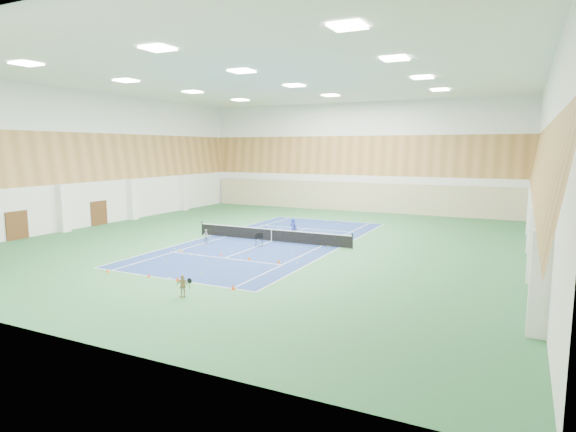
% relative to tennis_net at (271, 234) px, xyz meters
% --- Properties ---
extents(ground, '(40.00, 40.00, 0.00)m').
position_rel_tennis_net_xyz_m(ground, '(0.00, 0.00, -0.55)').
color(ground, '#2A6237').
rests_on(ground, ground).
extents(room_shell, '(36.00, 40.00, 12.00)m').
position_rel_tennis_net_xyz_m(room_shell, '(0.00, 0.00, 5.45)').
color(room_shell, white).
rests_on(room_shell, ground).
extents(wood_cladding, '(36.00, 40.00, 8.00)m').
position_rel_tennis_net_xyz_m(wood_cladding, '(0.00, 0.00, 7.45)').
color(wood_cladding, '#B57D43').
rests_on(wood_cladding, room_shell).
extents(ceiling_light_grid, '(21.40, 25.40, 0.06)m').
position_rel_tennis_net_xyz_m(ceiling_light_grid, '(0.00, 0.00, 11.37)').
color(ceiling_light_grid, white).
rests_on(ceiling_light_grid, room_shell).
extents(court_surface, '(10.97, 23.77, 0.01)m').
position_rel_tennis_net_xyz_m(court_surface, '(0.00, 0.00, -0.55)').
color(court_surface, navy).
rests_on(court_surface, ground).
extents(tennis_balls_scatter, '(10.57, 22.77, 0.07)m').
position_rel_tennis_net_xyz_m(tennis_balls_scatter, '(0.00, 0.00, -0.50)').
color(tennis_balls_scatter, yellow).
rests_on(tennis_balls_scatter, ground).
extents(tennis_net, '(12.80, 0.10, 1.10)m').
position_rel_tennis_net_xyz_m(tennis_net, '(0.00, 0.00, 0.00)').
color(tennis_net, black).
rests_on(tennis_net, ground).
extents(back_curtain, '(35.40, 0.16, 3.20)m').
position_rel_tennis_net_xyz_m(back_curtain, '(0.00, 19.75, 1.05)').
color(back_curtain, '#C6B793').
rests_on(back_curtain, ground).
extents(door_left_a, '(0.08, 1.80, 2.20)m').
position_rel_tennis_net_xyz_m(door_left_a, '(-17.92, -8.00, 0.55)').
color(door_left_a, '#593319').
rests_on(door_left_a, ground).
extents(door_left_b, '(0.08, 1.80, 2.20)m').
position_rel_tennis_net_xyz_m(door_left_b, '(-17.92, 0.00, 0.55)').
color(door_left_b, '#593319').
rests_on(door_left_b, ground).
extents(coach, '(0.64, 0.46, 1.63)m').
position_rel_tennis_net_xyz_m(coach, '(1.12, 1.51, 0.26)').
color(coach, '#203396').
rests_on(coach, ground).
extents(child_court, '(0.63, 0.62, 1.02)m').
position_rel_tennis_net_xyz_m(child_court, '(-4.02, -2.74, -0.04)').
color(child_court, gray).
rests_on(child_court, ground).
extents(child_apron, '(0.67, 0.40, 1.08)m').
position_rel_tennis_net_xyz_m(child_apron, '(2.72, -14.04, -0.01)').
color(child_apron, tan).
rests_on(child_apron, ground).
extents(ball_cart, '(0.66, 0.66, 0.91)m').
position_rel_tennis_net_xyz_m(ball_cart, '(0.09, -2.05, -0.10)').
color(ball_cart, black).
rests_on(ball_cart, ground).
extents(cone_svc_a, '(0.20, 0.20, 0.22)m').
position_rel_tennis_net_xyz_m(cone_svc_a, '(-3.78, -6.05, -0.44)').
color(cone_svc_a, orange).
rests_on(cone_svc_a, ground).
extents(cone_svc_b, '(0.18, 0.18, 0.20)m').
position_rel_tennis_net_xyz_m(cone_svc_b, '(-0.65, -5.83, -0.45)').
color(cone_svc_b, '#E64C0C').
rests_on(cone_svc_b, ground).
extents(cone_svc_c, '(0.22, 0.22, 0.24)m').
position_rel_tennis_net_xyz_m(cone_svc_c, '(1.68, -6.16, -0.43)').
color(cone_svc_c, '#DA5E0B').
rests_on(cone_svc_c, ground).
extents(cone_svc_d, '(0.22, 0.22, 0.24)m').
position_rel_tennis_net_xyz_m(cone_svc_d, '(3.72, -6.03, -0.43)').
color(cone_svc_d, '#D6520B').
rests_on(cone_svc_d, ground).
extents(cone_base_a, '(0.20, 0.20, 0.22)m').
position_rel_tennis_net_xyz_m(cone_base_a, '(-3.96, -12.28, -0.44)').
color(cone_base_a, '#FF570D').
rests_on(cone_base_a, ground).
extents(cone_base_b, '(0.17, 0.17, 0.19)m').
position_rel_tennis_net_xyz_m(cone_base_b, '(-1.18, -12.03, -0.46)').
color(cone_base_b, '#EC410C').
rests_on(cone_base_b, ground).
extents(cone_base_c, '(0.21, 0.21, 0.23)m').
position_rel_tennis_net_xyz_m(cone_base_c, '(0.74, -11.97, -0.43)').
color(cone_base_c, '#EF450C').
rests_on(cone_base_c, ground).
extents(cone_base_d, '(0.22, 0.22, 0.25)m').
position_rel_tennis_net_xyz_m(cone_base_d, '(4.23, -11.97, -0.43)').
color(cone_base_d, '#FF4B0D').
rests_on(cone_base_d, ground).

